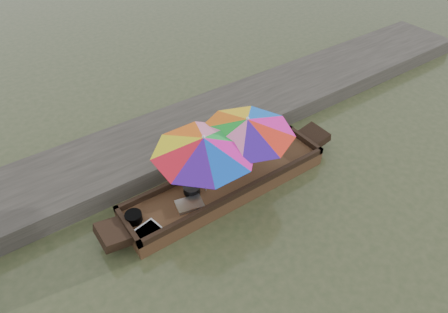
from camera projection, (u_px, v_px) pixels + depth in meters
water at (226, 191)px, 9.45m from camera, size 80.00×80.00×0.00m
dock at (179, 136)px, 10.66m from camera, size 22.00×2.20×0.50m
boat_hull at (226, 185)px, 9.34m from camera, size 5.04×1.20×0.35m
cooking_pot at (134, 217)px, 8.25m from camera, size 0.36×0.36×0.19m
tray_crayfish at (146, 232)px, 8.01m from camera, size 0.64×0.50×0.09m
tray_scallop at (190, 204)px, 8.62m from camera, size 0.65×0.52×0.06m
charcoal_grill at (192, 189)px, 8.88m from camera, size 0.37×0.37×0.18m
supply_bag at (212, 168)px, 9.35m from camera, size 0.33×0.29×0.26m
vendor at (241, 147)px, 9.28m from camera, size 0.64×0.54×1.10m
umbrella_bow at (205, 165)px, 8.47m from camera, size 2.91×2.91×1.55m
umbrella_stern at (246, 146)px, 8.96m from camera, size 2.21×2.21×1.55m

